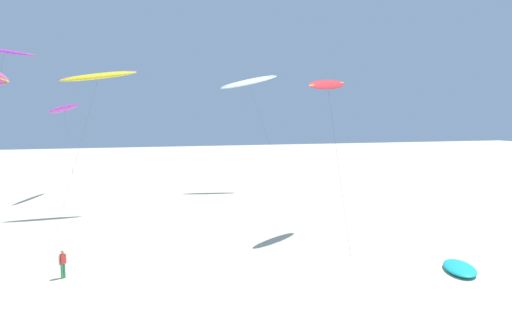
{
  "coord_description": "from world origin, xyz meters",
  "views": [
    {
      "loc": [
        -4.61,
        -4.11,
        9.88
      ],
      "look_at": [
        2.09,
        17.48,
        7.75
      ],
      "focal_mm": 32.28,
      "sensor_mm": 36.0,
      "label": 1
    }
  ],
  "objects": [
    {
      "name": "flying_kite_1",
      "position": [
        12.67,
        54.84,
        14.47
      ],
      "size": [
        7.75,
        5.06,
        15.81
      ],
      "color": "white",
      "rests_on": "ground"
    },
    {
      "name": "grounded_kite_1",
      "position": [
        16.39,
        19.44,
        0.21
      ],
      "size": [
        3.3,
        4.06,
        0.42
      ],
      "color": "#19B2B7",
      "rests_on": "ground"
    },
    {
      "name": "flying_kite_3",
      "position": [
        -17.25,
        60.35,
        17.97
      ],
      "size": [
        7.78,
        8.83,
        18.9
      ],
      "color": "purple",
      "rests_on": "ground"
    },
    {
      "name": "flying_kite_2",
      "position": [
        12.44,
        30.85,
        12.55
      ],
      "size": [
        5.51,
        9.08,
        13.33
      ],
      "color": "red",
      "rests_on": "ground"
    },
    {
      "name": "flying_kite_5",
      "position": [
        -5.87,
        44.7,
        13.92
      ],
      "size": [
        7.7,
        8.16,
        14.9
      ],
      "color": "yellow",
      "rests_on": "ground"
    },
    {
      "name": "person_mid_field",
      "position": [
        -7.8,
        25.59,
        0.97
      ],
      "size": [
        0.42,
        0.35,
        1.76
      ],
      "color": "#338E56",
      "rests_on": "ground"
    },
    {
      "name": "flying_kite_4",
      "position": [
        -10.22,
        56.97,
        10.91
      ],
      "size": [
        3.7,
        11.43,
        11.92
      ],
      "color": "purple",
      "rests_on": "ground"
    }
  ]
}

